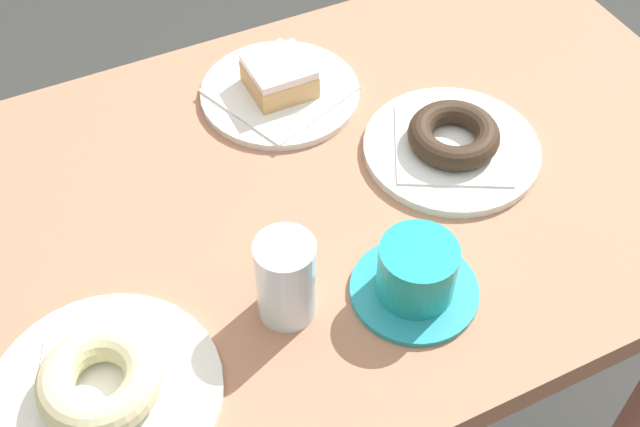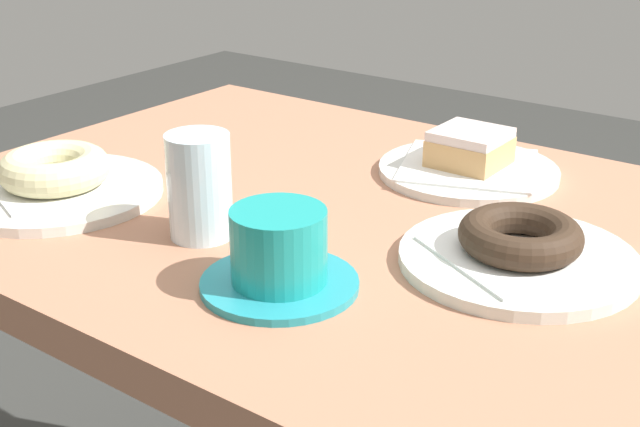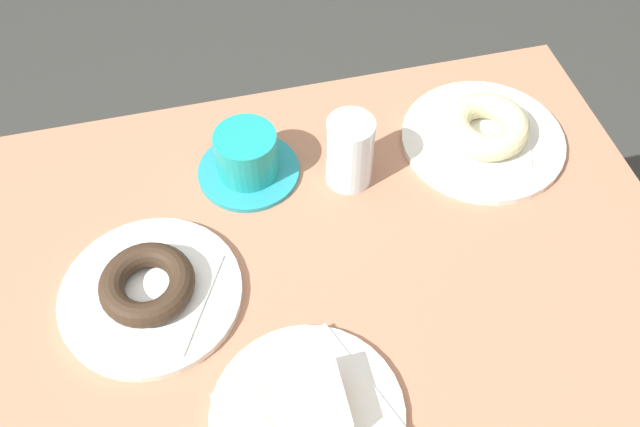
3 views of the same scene
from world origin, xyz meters
name	(u,v)px [view 2 (image 2 of 3)]	position (x,y,z in m)	size (l,w,h in m)	color
table	(385,301)	(0.00, 0.00, 0.62)	(1.05, 0.67, 0.71)	#A76F53
plate_glazed_square	(465,170)	(0.00, 0.18, 0.72)	(0.22, 0.22, 0.01)	silver
napkin_glazed_square	(465,165)	(0.00, 0.18, 0.72)	(0.16, 0.16, 0.00)	white
donut_glazed_square	(467,147)	(0.00, 0.18, 0.75)	(0.08, 0.08, 0.04)	tan
plate_sugar_ring	(57,191)	(-0.34, -0.16, 0.72)	(0.24, 0.24, 0.01)	silver
napkin_sugar_ring	(57,185)	(-0.34, -0.16, 0.73)	(0.13, 0.13, 0.00)	white
donut_sugar_ring	(54,168)	(-0.34, -0.16, 0.75)	(0.12, 0.12, 0.04)	beige
plate_chocolate_ring	(518,259)	(0.15, -0.01, 0.72)	(0.22, 0.22, 0.01)	silver
napkin_chocolate_ring	(519,252)	(0.15, -0.01, 0.73)	(0.14, 0.14, 0.00)	white
donut_chocolate_ring	(520,236)	(0.15, -0.01, 0.74)	(0.12, 0.12, 0.03)	#342519
water_glass	(200,186)	(-0.13, -0.14, 0.77)	(0.06, 0.06, 0.11)	silver
coffee_cup	(282,255)	(0.00, -0.18, 0.75)	(0.14, 0.14, 0.07)	teal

